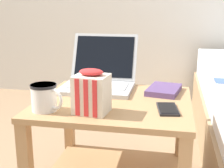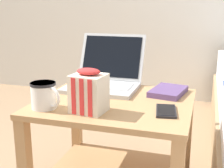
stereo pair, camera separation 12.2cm
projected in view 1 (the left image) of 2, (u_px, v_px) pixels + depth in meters
bedside_table at (114, 137)px, 1.33m from camera, size 0.62×0.55×0.47m
laptop at (99, 77)px, 1.47m from camera, size 0.32×0.34×0.24m
mug_front_left at (45, 96)px, 1.15m from camera, size 0.13×0.10×0.10m
snack_bag at (92, 93)px, 1.12m from camera, size 0.13×0.12×0.16m
cell_phone at (168, 109)px, 1.16m from camera, size 0.09×0.15×0.01m
closed_book at (164, 90)px, 1.39m from camera, size 0.16×0.21×0.02m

